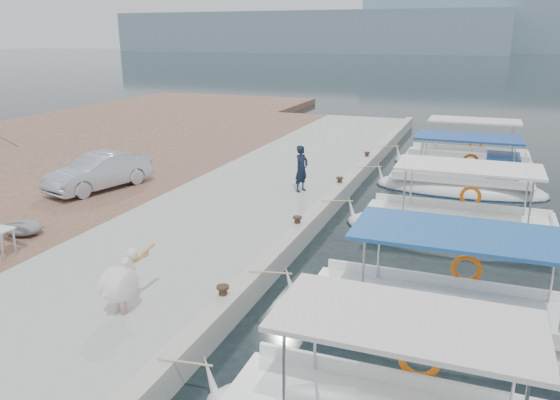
% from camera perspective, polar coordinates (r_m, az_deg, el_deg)
% --- Properties ---
extents(ground, '(400.00, 400.00, 0.00)m').
position_cam_1_polar(ground, '(15.08, 1.23, -6.58)').
color(ground, black).
rests_on(ground, ground).
extents(concrete_quay, '(6.00, 40.00, 0.50)m').
position_cam_1_polar(concrete_quay, '(20.41, -2.07, 0.49)').
color(concrete_quay, '#9B9B96').
rests_on(concrete_quay, ground).
extents(quay_curb, '(0.44, 40.00, 0.12)m').
position_cam_1_polar(quay_curb, '(19.46, 5.50, 0.55)').
color(quay_curb, '#AEAA9A').
rests_on(quay_curb, concrete_quay).
extents(cobblestone_strip, '(4.00, 40.00, 0.50)m').
position_cam_1_polar(cobblestone_strip, '(22.73, -13.80, 1.72)').
color(cobblestone_strip, brown).
rests_on(cobblestone_strip, ground).
extents(fishing_caique_b, '(7.29, 2.31, 2.83)m').
position_cam_1_polar(fishing_caique_b, '(12.33, 16.91, -12.37)').
color(fishing_caique_b, white).
rests_on(fishing_caique_b, ground).
extents(fishing_caique_c, '(7.03, 2.27, 2.83)m').
position_cam_1_polar(fishing_caique_c, '(17.95, 17.96, -3.09)').
color(fishing_caique_c, white).
rests_on(fishing_caique_c, ground).
extents(fishing_caique_d, '(6.66, 2.32, 2.83)m').
position_cam_1_polar(fishing_caique_d, '(22.95, 18.53, 1.32)').
color(fishing_caique_d, white).
rests_on(fishing_caique_d, ground).
extents(fishing_caique_e, '(6.81, 2.16, 2.83)m').
position_cam_1_polar(fishing_caique_e, '(27.50, 18.91, 3.61)').
color(fishing_caique_e, white).
rests_on(fishing_caique_e, ground).
extents(mooring_bollards, '(0.28, 20.28, 0.33)m').
position_cam_1_polar(mooring_bollards, '(16.26, 1.83, -2.19)').
color(mooring_bollards, black).
rests_on(mooring_bollards, concrete_quay).
extents(pelican, '(0.62, 1.62, 1.26)m').
position_cam_1_polar(pelican, '(11.73, -16.27, -8.28)').
color(pelican, tan).
rests_on(pelican, concrete_quay).
extents(fisherman, '(0.59, 0.72, 1.70)m').
position_cam_1_polar(fisherman, '(19.84, 2.26, 3.29)').
color(fisherman, black).
rests_on(fisherman, concrete_quay).
extents(parked_car, '(2.41, 4.22, 1.32)m').
position_cam_1_polar(parked_car, '(21.24, -18.40, 2.81)').
color(parked_car, '#A7B0BF').
rests_on(parked_car, cobblestone_strip).
extents(tarp_bundle, '(1.10, 0.90, 0.40)m').
position_cam_1_polar(tarp_bundle, '(17.29, -25.25, -2.65)').
color(tarp_bundle, slate).
rests_on(tarp_bundle, cobblestone_strip).
extents(folding_table, '(0.55, 0.55, 0.73)m').
position_cam_1_polar(folding_table, '(15.80, -27.11, -3.42)').
color(folding_table, silver).
rests_on(folding_table, cobblestone_strip).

